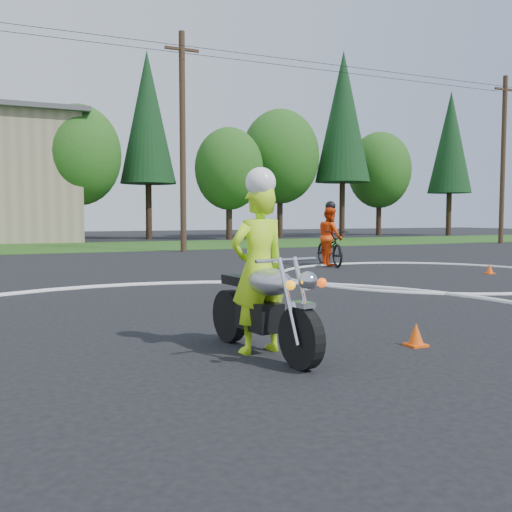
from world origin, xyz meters
name	(u,v)px	position (x,y,z in m)	size (l,w,h in m)	color
ground	(328,393)	(0.00, 0.00, 0.00)	(120.00, 120.00, 0.00)	black
grass_strip	(58,247)	(0.00, 27.00, 0.01)	(120.00, 10.00, 0.02)	#1E4714
course_markings	(305,308)	(2.17, 4.35, 0.01)	(19.05, 19.05, 0.12)	silver
primary_motorcycle	(264,306)	(0.08, 1.59, 0.58)	(0.79, 2.27, 1.20)	black
rider_primary_grp	(258,264)	(0.07, 1.73, 1.07)	(0.79, 0.57, 2.22)	#BDFF1A
rider_second_grp	(330,243)	(7.25, 11.77, 0.76)	(1.19, 2.34, 2.15)	black
traffic_cones	(381,316)	(2.50, 2.58, 0.14)	(17.09, 10.98, 0.30)	#FF530D
treeline	(256,149)	(14.78, 34.61, 6.62)	(38.20, 8.10, 14.52)	#382619
utility_poles	(183,139)	(5.00, 21.00, 5.20)	(41.60, 1.12, 10.00)	#473321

